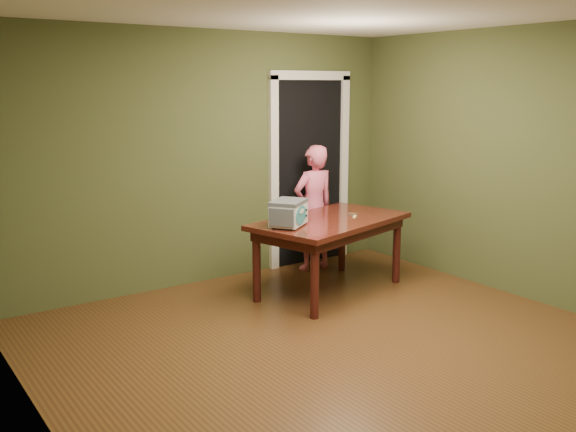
# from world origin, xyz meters

# --- Properties ---
(floor) EXTENTS (5.00, 5.00, 0.00)m
(floor) POSITION_xyz_m (0.00, 0.00, 0.00)
(floor) COLOR #553618
(floor) RESTS_ON ground
(room_shell) EXTENTS (4.52, 5.02, 2.61)m
(room_shell) POSITION_xyz_m (0.00, 0.00, 1.71)
(room_shell) COLOR #424B28
(room_shell) RESTS_ON ground
(doorway) EXTENTS (1.10, 0.66, 2.25)m
(doorway) POSITION_xyz_m (1.30, 2.78, 1.06)
(doorway) COLOR black
(doorway) RESTS_ON ground
(dining_table) EXTENTS (1.78, 1.28, 0.75)m
(dining_table) POSITION_xyz_m (0.80, 1.45, 0.65)
(dining_table) COLOR #3A130D
(dining_table) RESTS_ON floor
(toy_oven) EXTENTS (0.46, 0.44, 0.25)m
(toy_oven) POSITION_xyz_m (0.26, 1.41, 0.88)
(toy_oven) COLOR #4C4F54
(toy_oven) RESTS_ON dining_table
(baking_pan) EXTENTS (0.10, 0.10, 0.02)m
(baking_pan) POSITION_xyz_m (1.09, 1.45, 0.76)
(baking_pan) COLOR silver
(baking_pan) RESTS_ON dining_table
(spatula) EXTENTS (0.15, 0.14, 0.01)m
(spatula) POSITION_xyz_m (1.07, 1.40, 0.75)
(spatula) COLOR #D1CB5B
(spatula) RESTS_ON dining_table
(child) EXTENTS (0.52, 0.35, 1.40)m
(child) POSITION_xyz_m (1.16, 2.20, 0.70)
(child) COLOR #E75F82
(child) RESTS_ON floor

